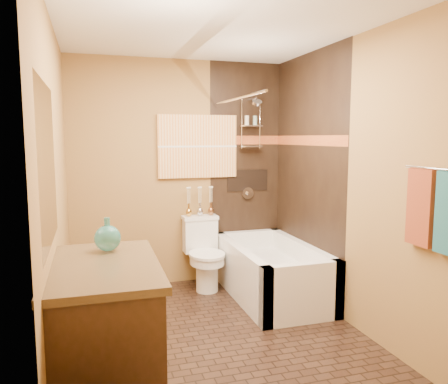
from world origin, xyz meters
name	(u,v)px	position (x,y,z in m)	size (l,w,h in m)	color
floor	(218,337)	(0.00, 0.00, 0.00)	(3.00, 3.00, 0.00)	black
wall_left	(57,194)	(-1.20, 0.00, 1.25)	(0.02, 3.00, 2.50)	olive
wall_right	(349,183)	(1.20, 0.00, 1.25)	(0.02, 3.00, 2.50)	olive
wall_back	(180,173)	(0.00, 1.50, 1.25)	(2.40, 0.02, 2.50)	olive
wall_front	(308,223)	(0.00, -1.50, 1.25)	(2.40, 0.02, 2.50)	olive
ceiling	(217,25)	(0.00, 0.00, 2.50)	(3.00, 3.00, 0.00)	silver
alcove_tile_back	(245,172)	(0.78, 1.49, 1.25)	(0.85, 0.01, 2.50)	black
alcove_tile_right	(307,176)	(1.19, 0.75, 1.25)	(0.01, 1.50, 2.50)	black
mosaic_band_back	(246,140)	(0.78, 1.48, 1.62)	(0.85, 0.01, 0.10)	maroon
mosaic_band_right	(307,140)	(1.18, 0.75, 1.62)	(0.01, 1.50, 0.10)	maroon
alcove_niche	(247,180)	(0.80, 1.48, 1.15)	(0.50, 0.01, 0.25)	black
shower_fixtures	(251,136)	(0.80, 1.38, 1.67)	(0.24, 0.33, 1.16)	silver
curtain_rod	(235,99)	(0.40, 0.75, 2.02)	(0.03, 0.03, 1.55)	silver
towel_bar	(436,169)	(1.15, -1.05, 1.45)	(0.02, 0.02, 0.55)	silver
towel_rust	(421,208)	(1.16, -0.92, 1.18)	(0.05, 0.22, 0.52)	maroon
sunset_painting	(198,146)	(0.20, 1.48, 1.55)	(0.90, 0.04, 0.70)	orange
vanity_mirror	(48,165)	(-1.19, -0.74, 1.50)	(0.01, 1.00, 0.90)	white
bathtub	(271,276)	(0.80, 0.75, 0.22)	(0.80, 1.50, 0.55)	white
toilet	(204,253)	(0.20, 1.22, 0.39)	(0.40, 0.58, 0.77)	white
vanity	(104,338)	(-0.92, -0.74, 0.46)	(0.65, 1.05, 0.92)	black
teal_bottle	(107,235)	(-0.87, -0.46, 1.03)	(0.17, 0.17, 0.27)	#297C72
bud_vases	(200,200)	(0.20, 1.39, 0.95)	(0.32, 0.07, 0.32)	gold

